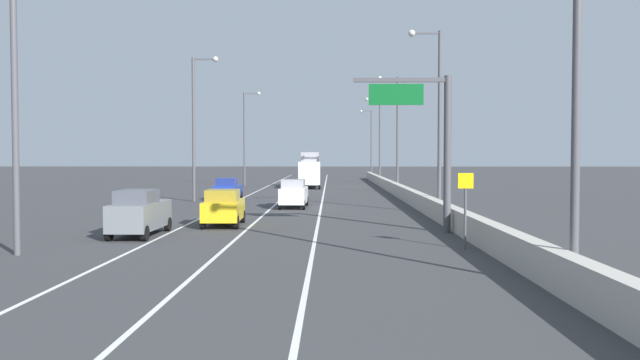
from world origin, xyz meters
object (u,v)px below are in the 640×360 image
at_px(speed_advisory_sign, 465,205).
at_px(lamp_post_right_near, 569,47).
at_px(car_blue_0, 228,189).
at_px(lamp_post_right_second, 436,110).
at_px(lamp_post_left_far, 246,133).
at_px(box_truck, 310,171).
at_px(car_gray_1, 139,213).
at_px(lamp_post_right_fourth, 378,135).
at_px(lamp_post_left_mid, 196,120).
at_px(overhead_sign_gantry, 432,134).
at_px(lamp_post_left_near, 21,76).
at_px(car_yellow_3, 223,208).
at_px(lamp_post_right_third, 395,127).
at_px(car_white_2, 294,194).
at_px(lamp_post_right_fifth, 370,139).

xyz_separation_m(speed_advisory_sign, lamp_post_right_near, (1.12, -7.79, 4.84)).
bearing_deg(car_blue_0, lamp_post_right_second, -38.86).
relative_size(lamp_post_right_near, lamp_post_left_far, 1.00).
xyz_separation_m(lamp_post_left_far, box_truck, (8.09, -5.32, -4.72)).
distance_m(car_gray_1, box_truck, 46.30).
distance_m(lamp_post_right_fourth, lamp_post_left_mid, 40.63).
relative_size(overhead_sign_gantry, car_blue_0, 1.73).
relative_size(lamp_post_left_near, car_yellow_3, 2.79).
bearing_deg(lamp_post_left_mid, lamp_post_right_third, 36.92).
xyz_separation_m(car_blue_0, car_white_2, (5.93, -7.70, 0.07)).
xyz_separation_m(lamp_post_left_mid, car_white_2, (8.20, -6.16, -5.60)).
relative_size(lamp_post_left_mid, box_truck, 1.30).
bearing_deg(speed_advisory_sign, car_gray_1, 163.99).
bearing_deg(lamp_post_right_near, car_yellow_3, 126.68).
bearing_deg(car_yellow_3, overhead_sign_gantry, -14.53).
relative_size(speed_advisory_sign, car_blue_0, 0.69).
distance_m(lamp_post_right_near, box_truck, 58.54).
bearing_deg(lamp_post_left_mid, car_yellow_3, -74.18).
height_order(car_yellow_3, box_truck, box_truck).
bearing_deg(lamp_post_right_near, lamp_post_right_second, 89.30).
height_order(lamp_post_right_third, lamp_post_right_fifth, same).
height_order(lamp_post_right_fifth, lamp_post_left_mid, same).
xyz_separation_m(lamp_post_left_far, car_white_2, (7.88, -34.66, -5.60)).
distance_m(lamp_post_right_fourth, car_yellow_3, 56.69).
height_order(lamp_post_left_mid, car_yellow_3, lamp_post_left_mid).
height_order(lamp_post_right_near, lamp_post_left_mid, same).
height_order(lamp_post_left_near, lamp_post_left_far, same).
distance_m(speed_advisory_sign, lamp_post_right_second, 16.74).
bearing_deg(lamp_post_right_fourth, lamp_post_right_fifth, 89.20).
height_order(overhead_sign_gantry, lamp_post_right_third, lamp_post_right_third).
distance_m(car_blue_0, car_yellow_3, 20.11).
relative_size(lamp_post_right_second, lamp_post_right_third, 1.00).
height_order(lamp_post_right_near, lamp_post_left_near, same).
bearing_deg(box_truck, speed_advisory_sign, -81.21).
bearing_deg(lamp_post_right_second, lamp_post_right_fourth, 90.24).
distance_m(lamp_post_left_far, car_white_2, 35.98).
relative_size(lamp_post_right_near, car_yellow_3, 2.79).
distance_m(lamp_post_right_second, box_truck, 35.45).
distance_m(lamp_post_right_near, lamp_post_right_fifth, 95.00).
relative_size(lamp_post_right_third, lamp_post_left_mid, 1.00).
bearing_deg(lamp_post_right_near, car_blue_0, 112.55).
xyz_separation_m(lamp_post_right_second, lamp_post_right_fifth, (0.13, 71.25, 0.00)).
bearing_deg(car_blue_0, car_gray_1, -90.50).
relative_size(overhead_sign_gantry, car_white_2, 1.60).
height_order(lamp_post_right_fourth, lamp_post_left_far, same).
bearing_deg(box_truck, car_gray_1, -97.88).
bearing_deg(car_gray_1, lamp_post_right_fifth, 79.38).
bearing_deg(lamp_post_left_far, car_blue_0, -85.86).
relative_size(lamp_post_left_near, car_blue_0, 2.69).
bearing_deg(car_yellow_3, lamp_post_right_near, -53.32).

